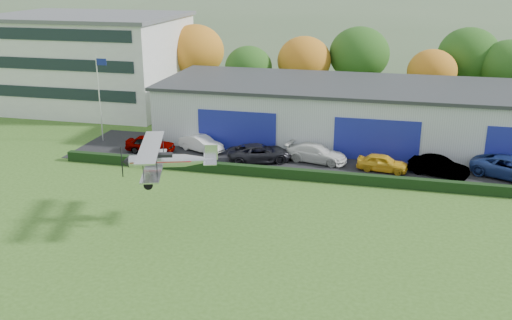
% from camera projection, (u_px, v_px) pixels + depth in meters
% --- Properties ---
extents(ground, '(300.00, 300.00, 0.00)m').
position_uv_depth(ground, '(255.00, 289.00, 29.12)').
color(ground, '#375A1C').
rests_on(ground, ground).
extents(apron, '(48.00, 9.00, 0.05)m').
position_uv_depth(apron, '(350.00, 163.00, 47.78)').
color(apron, black).
rests_on(apron, ground).
extents(hedge, '(46.00, 0.60, 0.80)m').
position_uv_depth(hedge, '(345.00, 178.00, 43.24)').
color(hedge, black).
rests_on(hedge, ground).
extents(hangar, '(40.60, 12.60, 5.30)m').
position_uv_depth(hangar, '(380.00, 113.00, 52.92)').
color(hangar, '#B2B7BC').
rests_on(hangar, ground).
extents(office_block, '(20.60, 15.60, 10.40)m').
position_uv_depth(office_block, '(90.00, 61.00, 65.90)').
color(office_block, silver).
rests_on(office_block, ground).
extents(flagpole, '(1.05, 0.10, 8.00)m').
position_uv_depth(flagpole, '(100.00, 91.00, 52.26)').
color(flagpole, silver).
rests_on(flagpole, ground).
extents(tree_belt, '(75.70, 13.22, 10.12)m').
position_uv_depth(tree_belt, '(348.00, 59.00, 64.54)').
color(tree_belt, '#3D2614').
rests_on(tree_belt, ground).
extents(distant_hills, '(430.00, 196.00, 56.00)m').
position_uv_depth(distant_hills, '(356.00, 72.00, 163.20)').
color(distant_hills, '#4C6642').
rests_on(distant_hills, ground).
extents(car_0, '(4.34, 1.89, 1.45)m').
position_uv_depth(car_0, '(150.00, 144.00, 50.25)').
color(car_0, gray).
rests_on(car_0, apron).
extents(car_1, '(4.44, 3.07, 1.39)m').
position_uv_depth(car_1, '(201.00, 144.00, 50.45)').
color(car_1, silver).
rests_on(car_1, apron).
extents(car_2, '(5.86, 4.38, 1.48)m').
position_uv_depth(car_2, '(259.00, 153.00, 47.74)').
color(car_2, black).
rests_on(car_2, apron).
extents(car_3, '(5.40, 3.02, 1.48)m').
position_uv_depth(car_3, '(317.00, 153.00, 47.72)').
color(car_3, silver).
rests_on(car_3, apron).
extents(car_4, '(4.15, 2.07, 1.36)m').
position_uv_depth(car_4, '(383.00, 163.00, 45.58)').
color(car_4, gold).
rests_on(car_4, apron).
extents(car_5, '(4.76, 2.97, 1.48)m').
position_uv_depth(car_5, '(438.00, 166.00, 44.56)').
color(car_5, gray).
rests_on(car_5, apron).
extents(car_6, '(6.51, 4.96, 1.64)m').
position_uv_depth(car_6, '(512.00, 168.00, 43.97)').
color(car_6, navy).
rests_on(car_6, apron).
extents(biplane, '(5.98, 6.75, 2.53)m').
position_uv_depth(biplane, '(165.00, 160.00, 35.44)').
color(biplane, silver).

